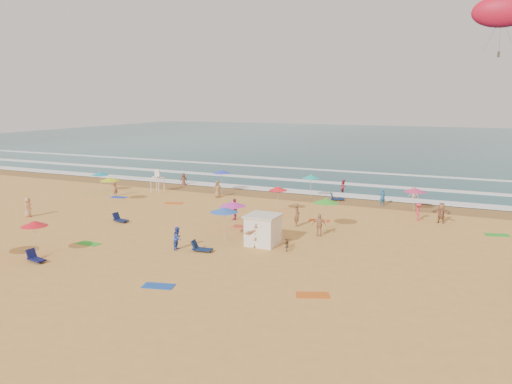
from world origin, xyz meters
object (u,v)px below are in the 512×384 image
at_px(lifeguard_stand, 157,182).
at_px(parasail, 502,11).
at_px(cabana, 263,230).
at_px(bicycle, 287,243).

height_order(lifeguard_stand, parasail, parasail).
height_order(cabana, parasail, parasail).
bearing_deg(cabana, lifeguard_stand, 143.85).
bearing_deg(parasail, cabana, -102.64).
relative_size(lifeguard_stand, parasail, 0.21).
bearing_deg(parasail, bicycle, -101.00).
bearing_deg(bicycle, parasail, 58.42).
distance_m(bicycle, lifeguard_stand, 24.38).
bearing_deg(bicycle, lifeguard_stand, 125.33).
height_order(bicycle, lifeguard_stand, lifeguard_stand).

